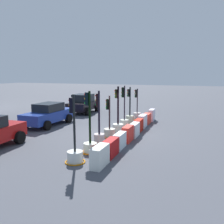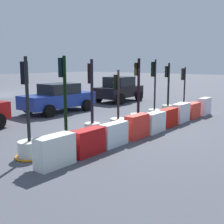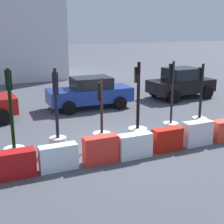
# 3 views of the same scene
# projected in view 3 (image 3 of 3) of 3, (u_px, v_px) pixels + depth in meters

# --- Properties ---
(ground_plane) EXTENTS (120.00, 120.00, 0.00)m
(ground_plane) POSITION_uv_depth(u_px,v_px,m) (119.00, 144.00, 11.64)
(ground_plane) COLOR #474A53
(traffic_light_1) EXTENTS (0.86, 0.86, 2.97)m
(traffic_light_1) POSITION_uv_depth(u_px,v_px,m) (14.00, 147.00, 10.01)
(traffic_light_1) COLOR silver
(traffic_light_1) RESTS_ON ground_plane
(traffic_light_2) EXTENTS (0.58, 0.58, 2.88)m
(traffic_light_2) POSITION_uv_depth(u_px,v_px,m) (58.00, 137.00, 10.67)
(traffic_light_2) COLOR #BCADAD
(traffic_light_2) RESTS_ON ground_plane
(traffic_light_3) EXTENTS (0.92, 0.92, 2.49)m
(traffic_light_3) POSITION_uv_depth(u_px,v_px,m) (102.00, 136.00, 11.37)
(traffic_light_3) COLOR #B4B2A3
(traffic_light_3) RESTS_ON ground_plane
(traffic_light_4) EXTENTS (0.70, 0.70, 2.94)m
(traffic_light_4) POSITION_uv_depth(u_px,v_px,m) (137.00, 127.00, 11.83)
(traffic_light_4) COLOR beige
(traffic_light_4) RESTS_ON ground_plane
(traffic_light_5) EXTENTS (0.81, 0.81, 2.91)m
(traffic_light_5) POSITION_uv_depth(u_px,v_px,m) (170.00, 124.00, 12.46)
(traffic_light_5) COLOR silver
(traffic_light_5) RESTS_ON ground_plane
(traffic_light_6) EXTENTS (0.60, 0.60, 2.75)m
(traffic_light_6) POSITION_uv_depth(u_px,v_px,m) (199.00, 118.00, 12.97)
(traffic_light_6) COLOR #B0B69F
(traffic_light_6) RESTS_ON ground_plane
(construction_barrier_1) EXTENTS (1.14, 0.46, 0.79)m
(construction_barrier_1) POSITION_uv_depth(u_px,v_px,m) (15.00, 164.00, 9.02)
(construction_barrier_1) COLOR #B01214
(construction_barrier_1) RESTS_ON ground_plane
(construction_barrier_2) EXTENTS (1.14, 0.39, 0.79)m
(construction_barrier_2) POSITION_uv_depth(u_px,v_px,m) (58.00, 158.00, 9.48)
(construction_barrier_2) COLOR silver
(construction_barrier_2) RESTS_ON ground_plane
(construction_barrier_3) EXTENTS (1.10, 0.40, 0.87)m
(construction_barrier_3) POSITION_uv_depth(u_px,v_px,m) (101.00, 150.00, 9.97)
(construction_barrier_3) COLOR red
(construction_barrier_3) RESTS_ON ground_plane
(construction_barrier_4) EXTENTS (1.14, 0.43, 0.81)m
(construction_barrier_4) POSITION_uv_depth(u_px,v_px,m) (135.00, 146.00, 10.38)
(construction_barrier_4) COLOR silver
(construction_barrier_4) RESTS_ON ground_plane
(construction_barrier_5) EXTENTS (1.06, 0.41, 0.79)m
(construction_barrier_5) POSITION_uv_depth(u_px,v_px,m) (167.00, 140.00, 10.96)
(construction_barrier_5) COLOR #B8190D
(construction_barrier_5) RESTS_ON ground_plane
(construction_barrier_6) EXTENTS (1.10, 0.44, 0.88)m
(construction_barrier_6) POSITION_uv_depth(u_px,v_px,m) (197.00, 133.00, 11.47)
(construction_barrier_6) COLOR silver
(construction_barrier_6) RESTS_ON ground_plane
(car_blue_estate) EXTENTS (4.38, 2.16, 1.61)m
(car_blue_estate) POSITION_uv_depth(u_px,v_px,m) (90.00, 93.00, 16.58)
(car_blue_estate) COLOR navy
(car_blue_estate) RESTS_ON ground_plane
(car_black_sedan) EXTENTS (3.96, 2.34, 1.78)m
(car_black_sedan) POSITION_uv_depth(u_px,v_px,m) (181.00, 83.00, 18.89)
(car_black_sedan) COLOR black
(car_black_sedan) RESTS_ON ground_plane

